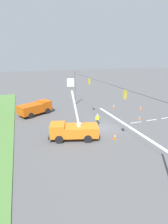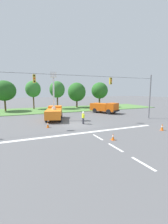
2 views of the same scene
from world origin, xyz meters
The scene contains 15 objects.
ground_plane centered at (0.00, 0.00, 0.00)m, with size 200.00×200.00×0.00m, color #565659.
grass_verge centered at (0.00, 18.00, 0.05)m, with size 56.00×12.00×0.10m, color #517F3D.
lane_markings centered at (0.00, -5.42, 0.00)m, with size 17.60×15.25×0.01m.
signal_gantry centered at (-0.01, 0.00, 4.25)m, with size 26.20×0.33×7.20m.
tree_west centered at (-10.07, 19.32, 4.68)m, with size 5.02×5.37×6.96m.
tree_centre centered at (-3.78, 21.09, 5.09)m, with size 3.73×3.39×7.15m.
tree_east centered at (1.94, 19.48, 4.99)m, with size 3.88×3.71×7.12m.
tree_far_east centered at (7.59, 20.32, 4.35)m, with size 4.86×5.06×6.93m.
tree_east_end centered at (14.28, 19.46, 4.76)m, with size 4.67×4.81×7.10m.
utility_truck_bucket_lift centered at (-2.01, 4.93, 1.36)m, with size 3.95×6.45×7.52m.
utility_truck_support_near centered at (9.33, 8.45, 1.24)m, with size 4.84×6.33×2.18m.
road_worker centered at (1.04, 0.27, 1.00)m, with size 0.26×0.65×1.77m.
traffic_cone_foreground_left centered at (8.19, -6.57, 0.41)m, with size 0.36×0.36×0.83m.
traffic_cone_foreground_right centered at (-3.89, 0.07, 0.40)m, with size 0.36×0.36×0.80m.
traffic_cone_mid_left centered at (0.90, -7.25, 0.31)m, with size 0.36×0.36×0.64m.
Camera 2 is at (-6.98, -18.68, 4.55)m, focal length 24.00 mm.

